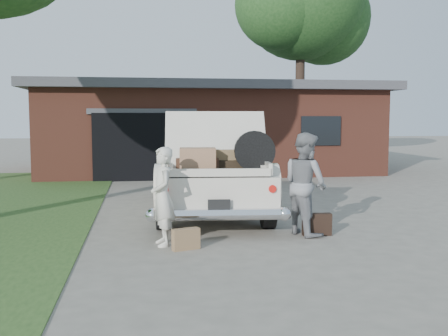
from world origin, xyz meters
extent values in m
plane|color=gray|center=(0.00, 0.00, 0.00)|extent=(90.00, 90.00, 0.00)
cube|color=brown|center=(1.00, 11.50, 1.50)|extent=(12.00, 7.00, 3.00)
cube|color=#4C4C51|center=(1.00, 11.50, 3.15)|extent=(12.80, 7.80, 0.30)
cube|color=black|center=(-1.50, 8.05, 1.10)|extent=(3.20, 0.30, 2.20)
cube|color=#4C4C51|center=(-1.50, 7.98, 2.25)|extent=(3.50, 0.12, 0.18)
cube|color=black|center=(4.50, 7.98, 1.60)|extent=(1.40, 0.08, 1.00)
cylinder|color=#38281E|center=(6.04, 15.43, 3.11)|extent=(0.44, 0.44, 6.22)
sphere|color=#325D26|center=(7.39, 16.04, 6.89)|extent=(4.52, 4.52, 4.52)
sphere|color=#325D26|center=(4.83, 14.68, 7.22)|extent=(4.21, 4.21, 4.21)
cube|color=beige|center=(-0.03, 2.17, 0.69)|extent=(2.57, 5.67, 0.72)
cube|color=#B4AD9E|center=(0.00, 2.50, 1.32)|extent=(2.00, 2.35, 0.57)
cube|color=black|center=(0.09, 3.54, 1.30)|extent=(1.71, 0.24, 0.48)
cube|color=black|center=(-0.09, 1.46, 1.30)|extent=(1.71, 0.24, 0.48)
cylinder|color=black|center=(-1.16, 0.39, 0.36)|extent=(0.31, 0.75, 0.73)
cylinder|color=black|center=(0.77, 0.22, 0.36)|extent=(0.31, 0.75, 0.73)
cylinder|color=black|center=(-0.83, 4.12, 0.36)|extent=(0.31, 0.75, 0.73)
cylinder|color=black|center=(1.10, 3.95, 0.36)|extent=(0.31, 0.75, 0.73)
cylinder|color=silver|center=(-0.28, -0.63, 0.44)|extent=(2.27, 0.40, 0.20)
cylinder|color=#A5140F|center=(-1.17, -0.47, 0.86)|extent=(0.14, 0.12, 0.13)
cylinder|color=#A5140F|center=(0.63, -0.63, 0.86)|extent=(0.14, 0.12, 0.13)
cube|color=black|center=(-0.28, -0.65, 0.61)|extent=(0.38, 0.05, 0.19)
cube|color=black|center=(-0.21, 0.09, 1.07)|extent=(1.81, 1.36, 0.04)
cube|color=beige|center=(-1.09, 0.16, 1.18)|extent=(0.17, 1.21, 0.20)
cube|color=beige|center=(0.66, 0.01, 1.18)|extent=(0.17, 1.21, 0.20)
cube|color=beige|center=(-0.27, -0.52, 1.13)|extent=(1.76, 0.22, 0.13)
cube|color=beige|center=(-0.19, 0.35, 1.62)|extent=(1.91, 0.88, 1.09)
cube|color=#462C1E|center=(-0.55, 0.21, 1.21)|extent=(0.80, 0.55, 0.24)
cube|color=#A07251|center=(-0.57, -0.04, 1.31)|extent=(0.66, 0.46, 0.43)
cube|color=black|center=(-0.05, 0.19, 1.19)|extent=(0.67, 0.47, 0.20)
cube|color=brown|center=(0.02, 0.23, 1.38)|extent=(0.57, 0.40, 0.19)
cylinder|color=black|center=(0.45, -0.03, 1.46)|extent=(0.74, 0.24, 0.73)
imported|color=beige|center=(-1.22, -0.81, 0.79)|extent=(0.47, 0.63, 1.59)
imported|color=gray|center=(1.29, -0.39, 0.90)|extent=(0.94, 1.05, 1.80)
cube|color=#916F4A|center=(-0.88, -1.15, 0.17)|extent=(0.45, 0.27, 0.33)
cube|color=black|center=(1.47, -0.51, 0.19)|extent=(0.51, 0.20, 0.39)
camera|label=1|loc=(-1.53, -9.15, 2.06)|focal=42.00mm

